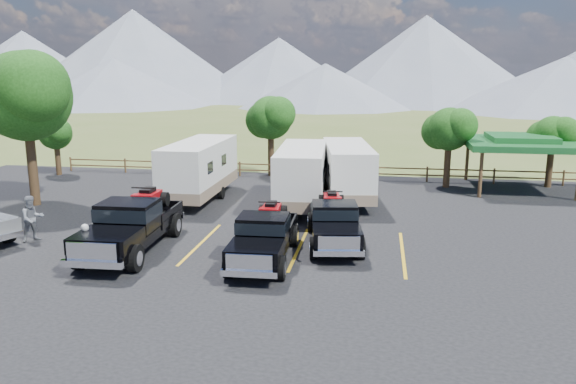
# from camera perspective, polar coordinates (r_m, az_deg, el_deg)

# --- Properties ---
(ground) EXTENTS (320.00, 320.00, 0.00)m
(ground) POSITION_cam_1_polar(r_m,az_deg,el_deg) (18.84, -6.75, -9.23)
(ground) COLOR #4A5A26
(ground) RESTS_ON ground
(asphalt_lot) EXTENTS (44.00, 34.00, 0.04)m
(asphalt_lot) POSITION_cam_1_polar(r_m,az_deg,el_deg) (21.55, -4.56, -6.31)
(asphalt_lot) COLOR black
(asphalt_lot) RESTS_ON ground
(stall_lines) EXTENTS (12.12, 5.50, 0.01)m
(stall_lines) POSITION_cam_1_polar(r_m,az_deg,el_deg) (22.47, -3.96, -5.45)
(stall_lines) COLOR gold
(stall_lines) RESTS_ON asphalt_lot
(tree_big_nw) EXTENTS (5.54, 5.18, 7.84)m
(tree_big_nw) POSITION_cam_1_polar(r_m,az_deg,el_deg) (31.23, -25.16, 8.80)
(tree_big_nw) COLOR black
(tree_big_nw) RESTS_ON ground
(tree_ne_a) EXTENTS (3.11, 2.92, 4.76)m
(tree_ne_a) POSITION_cam_1_polar(r_m,az_deg,el_deg) (34.24, 16.03, 6.14)
(tree_ne_a) COLOR black
(tree_ne_a) RESTS_ON ground
(tree_ne_b) EXTENTS (2.77, 2.59, 4.27)m
(tree_ne_b) POSITION_cam_1_polar(r_m,az_deg,el_deg) (36.44, 25.26, 5.23)
(tree_ne_b) COLOR black
(tree_ne_b) RESTS_ON ground
(tree_north) EXTENTS (3.46, 3.24, 5.25)m
(tree_north) POSITION_cam_1_polar(r_m,az_deg,el_deg) (36.63, -1.80, 7.54)
(tree_north) COLOR black
(tree_north) RESTS_ON ground
(tree_nw_small) EXTENTS (2.59, 2.43, 3.85)m
(tree_nw_small) POSITION_cam_1_polar(r_m,az_deg,el_deg) (40.01, -22.55, 5.50)
(tree_nw_small) COLOR black
(tree_nw_small) RESTS_ON ground
(rail_fence) EXTENTS (36.12, 0.12, 1.00)m
(rail_fence) POSITION_cam_1_polar(r_m,az_deg,el_deg) (35.99, 4.39, 2.24)
(rail_fence) COLOR brown
(rail_fence) RESTS_ON ground
(pavilion) EXTENTS (6.20, 6.20, 3.22)m
(pavilion) POSITION_cam_1_polar(r_m,az_deg,el_deg) (35.01, 22.53, 4.66)
(pavilion) COLOR brown
(pavilion) RESTS_ON ground
(mountain_range) EXTENTS (209.00, 71.00, 20.00)m
(mountain_range) POSITION_cam_1_polar(r_m,az_deg,el_deg) (123.44, 3.46, 12.77)
(mountain_range) COLOR slate
(mountain_range) RESTS_ON ground
(rig_left) EXTENTS (2.54, 6.74, 2.23)m
(rig_left) POSITION_cam_1_polar(r_m,az_deg,el_deg) (22.40, -15.59, -3.09)
(rig_left) COLOR black
(rig_left) RESTS_ON asphalt_lot
(rig_center) EXTENTS (2.20, 5.85, 1.93)m
(rig_center) POSITION_cam_1_polar(r_m,az_deg,el_deg) (20.58, -2.41, -4.41)
(rig_center) COLOR black
(rig_center) RESTS_ON asphalt_lot
(rig_right) EXTENTS (2.64, 5.91, 1.91)m
(rig_right) POSITION_cam_1_polar(r_m,az_deg,el_deg) (22.58, 4.69, -2.95)
(rig_right) COLOR black
(rig_right) RESTS_ON asphalt_lot
(trailer_left) EXTENTS (2.41, 8.94, 3.12)m
(trailer_left) POSITION_cam_1_polar(r_m,az_deg,el_deg) (30.32, -8.98, 2.26)
(trailer_left) COLOR silver
(trailer_left) RESTS_ON asphalt_lot
(trailer_center) EXTENTS (2.73, 8.80, 3.05)m
(trailer_center) POSITION_cam_1_polar(r_m,az_deg,el_deg) (28.32, 1.40, 1.63)
(trailer_center) COLOR silver
(trailer_center) RESTS_ON asphalt_lot
(trailer_right) EXTENTS (3.28, 8.67, 3.00)m
(trailer_right) POSITION_cam_1_polar(r_m,az_deg,el_deg) (29.86, 6.06, 2.07)
(trailer_right) COLOR silver
(trailer_right) RESTS_ON asphalt_lot
(person_a) EXTENTS (0.67, 0.56, 1.58)m
(person_a) POSITION_cam_1_polar(r_m,az_deg,el_deg) (21.13, -19.83, -5.11)
(person_a) COLOR silver
(person_a) RESTS_ON asphalt_lot
(person_b) EXTENTS (1.14, 1.16, 1.88)m
(person_b) POSITION_cam_1_polar(r_m,az_deg,el_deg) (25.05, -24.54, -2.46)
(person_b) COLOR slate
(person_b) RESTS_ON asphalt_lot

